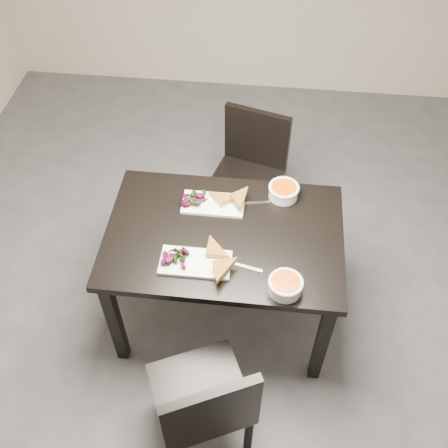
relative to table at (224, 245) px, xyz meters
name	(u,v)px	position (x,y,z in m)	size (l,w,h in m)	color
ground	(285,332)	(0.38, -0.10, -0.65)	(5.00, 5.00, 0.00)	#47474C
room_shell	(334,54)	(0.38, -0.10, 1.18)	(5.02, 5.02, 2.81)	beige
table	(224,245)	(0.00, 0.00, 0.00)	(1.20, 0.80, 0.75)	black
chair_near	(205,404)	(0.00, -0.78, -0.17)	(0.56, 0.56, 0.85)	black
chair_far	(250,168)	(0.08, 0.78, -0.17)	(0.52, 0.52, 0.85)	black
plate_near	(195,263)	(-0.12, -0.21, 0.11)	(0.34, 0.17, 0.02)	white
sandwich_near	(209,257)	(-0.05, -0.19, 0.14)	(0.17, 0.13, 0.06)	#AC6F24
salad_near	(174,257)	(-0.22, -0.21, 0.14)	(0.11, 0.10, 0.05)	black
soup_bowl_near	(286,285)	(0.32, -0.31, 0.14)	(0.16, 0.16, 0.07)	white
cutlery_near	(244,266)	(0.12, -0.20, 0.10)	(0.18, 0.02, 0.00)	silver
plate_far	(213,204)	(-0.08, 0.19, 0.11)	(0.33, 0.16, 0.02)	white
sandwich_far	(225,203)	(-0.01, 0.17, 0.14)	(0.16, 0.12, 0.05)	#AC6F24
salad_far	(194,199)	(-0.18, 0.19, 0.14)	(0.10, 0.09, 0.04)	black
soup_bowl_far	(284,191)	(0.29, 0.29, 0.14)	(0.16, 0.16, 0.07)	white
cutlery_far	(253,203)	(0.13, 0.22, 0.10)	(0.18, 0.02, 0.00)	silver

